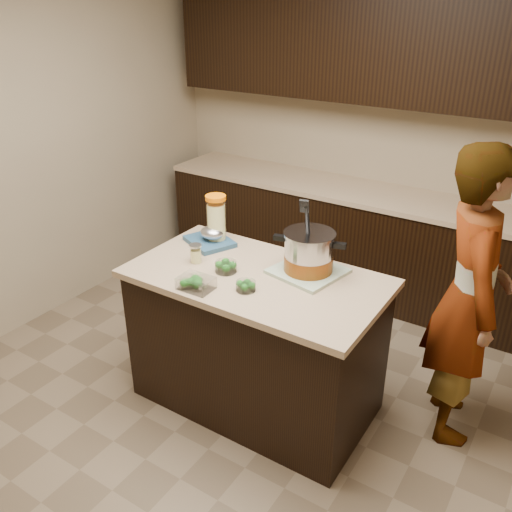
{
  "coord_description": "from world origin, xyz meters",
  "views": [
    {
      "loc": [
        1.47,
        -2.28,
        2.34
      ],
      "look_at": [
        0.0,
        0.0,
        1.02
      ],
      "focal_mm": 38.0,
      "sensor_mm": 36.0,
      "label": 1
    }
  ],
  "objects_px": {
    "island": "(256,341)",
    "stock_pot": "(309,254)",
    "lemonade_pitcher": "(216,221)",
    "person": "(469,298)"
  },
  "relations": [
    {
      "from": "island",
      "to": "person",
      "type": "bearing_deg",
      "value": 23.82
    },
    {
      "from": "lemonade_pitcher",
      "to": "person",
      "type": "height_order",
      "value": "person"
    },
    {
      "from": "island",
      "to": "lemonade_pitcher",
      "type": "bearing_deg",
      "value": 152.26
    },
    {
      "from": "island",
      "to": "stock_pot",
      "type": "distance_m",
      "value": 0.64
    },
    {
      "from": "person",
      "to": "lemonade_pitcher",
      "type": "bearing_deg",
      "value": 76.45
    },
    {
      "from": "stock_pot",
      "to": "lemonade_pitcher",
      "type": "distance_m",
      "value": 0.68
    },
    {
      "from": "island",
      "to": "lemonade_pitcher",
      "type": "relative_size",
      "value": 4.66
    },
    {
      "from": "island",
      "to": "stock_pot",
      "type": "bearing_deg",
      "value": 38.13
    },
    {
      "from": "stock_pot",
      "to": "lemonade_pitcher",
      "type": "relative_size",
      "value": 1.33
    },
    {
      "from": "lemonade_pitcher",
      "to": "island",
      "type": "bearing_deg",
      "value": -27.74
    }
  ]
}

